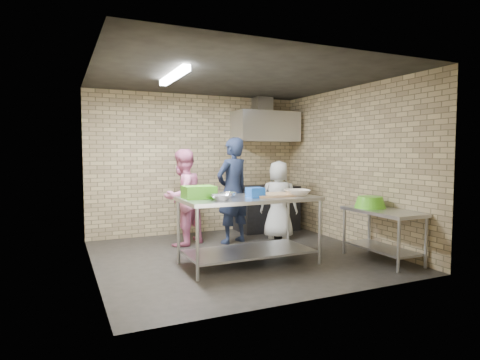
% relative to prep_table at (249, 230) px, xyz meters
% --- Properties ---
extents(floor, '(4.20, 4.20, 0.00)m').
position_rel_prep_table_xyz_m(floor, '(0.06, 0.45, -0.48)').
color(floor, black).
rests_on(floor, ground).
extents(ceiling, '(4.20, 4.20, 0.00)m').
position_rel_prep_table_xyz_m(ceiling, '(0.06, 0.45, 2.22)').
color(ceiling, black).
rests_on(ceiling, ground).
extents(back_wall, '(4.20, 0.06, 2.70)m').
position_rel_prep_table_xyz_m(back_wall, '(0.06, 2.45, 0.87)').
color(back_wall, tan).
rests_on(back_wall, ground).
extents(front_wall, '(4.20, 0.06, 2.70)m').
position_rel_prep_table_xyz_m(front_wall, '(0.06, -1.55, 0.87)').
color(front_wall, tan).
rests_on(front_wall, ground).
extents(left_wall, '(0.06, 4.00, 2.70)m').
position_rel_prep_table_xyz_m(left_wall, '(-2.04, 0.45, 0.87)').
color(left_wall, tan).
rests_on(left_wall, ground).
extents(right_wall, '(0.06, 4.00, 2.70)m').
position_rel_prep_table_xyz_m(right_wall, '(2.16, 0.45, 0.87)').
color(right_wall, tan).
rests_on(right_wall, ground).
extents(prep_table, '(1.91, 0.96, 0.96)m').
position_rel_prep_table_xyz_m(prep_table, '(0.00, 0.00, 0.00)').
color(prep_table, silver).
rests_on(prep_table, floor).
extents(side_counter, '(0.60, 1.20, 0.75)m').
position_rel_prep_table_xyz_m(side_counter, '(1.86, -0.65, -0.10)').
color(side_counter, silver).
rests_on(side_counter, floor).
extents(stove, '(1.20, 0.70, 0.90)m').
position_rel_prep_table_xyz_m(stove, '(1.41, 2.10, -0.03)').
color(stove, black).
rests_on(stove, floor).
extents(range_hood, '(1.30, 0.60, 0.60)m').
position_rel_prep_table_xyz_m(range_hood, '(1.41, 2.15, 1.62)').
color(range_hood, silver).
rests_on(range_hood, back_wall).
extents(hood_duct, '(0.35, 0.30, 0.30)m').
position_rel_prep_table_xyz_m(hood_duct, '(1.41, 2.30, 2.07)').
color(hood_duct, '#A5A8AD').
rests_on(hood_duct, back_wall).
extents(wall_shelf, '(0.80, 0.20, 0.04)m').
position_rel_prep_table_xyz_m(wall_shelf, '(1.71, 2.34, 1.44)').
color(wall_shelf, '#3F2B19').
rests_on(wall_shelf, back_wall).
extents(fluorescent_fixture, '(0.10, 1.25, 0.08)m').
position_rel_prep_table_xyz_m(fluorescent_fixture, '(-0.94, 0.45, 2.16)').
color(fluorescent_fixture, white).
rests_on(fluorescent_fixture, ceiling).
extents(green_crate, '(0.43, 0.32, 0.17)m').
position_rel_prep_table_xyz_m(green_crate, '(-0.70, 0.12, 0.56)').
color(green_crate, green).
rests_on(green_crate, prep_table).
extents(blue_tub, '(0.21, 0.21, 0.14)m').
position_rel_prep_table_xyz_m(blue_tub, '(0.05, -0.10, 0.55)').
color(blue_tub, '#164CA8').
rests_on(blue_tub, prep_table).
extents(cutting_board, '(0.58, 0.45, 0.03)m').
position_rel_prep_table_xyz_m(cutting_board, '(0.35, -0.02, 0.49)').
color(cutting_board, tan).
rests_on(cutting_board, prep_table).
extents(mixing_bowl_a, '(0.36, 0.36, 0.07)m').
position_rel_prep_table_xyz_m(mixing_bowl_a, '(-0.50, -0.20, 0.52)').
color(mixing_bowl_a, '#ABADB2').
rests_on(mixing_bowl_a, prep_table).
extents(mixing_bowl_b, '(0.28, 0.28, 0.07)m').
position_rel_prep_table_xyz_m(mixing_bowl_b, '(-0.30, 0.05, 0.51)').
color(mixing_bowl_b, silver).
rests_on(mixing_bowl_b, prep_table).
extents(ceramic_bowl, '(0.45, 0.45, 0.09)m').
position_rel_prep_table_xyz_m(ceramic_bowl, '(0.70, -0.15, 0.52)').
color(ceramic_bowl, '#C0B099').
rests_on(ceramic_bowl, prep_table).
extents(green_basin, '(0.46, 0.46, 0.17)m').
position_rel_prep_table_xyz_m(green_basin, '(1.84, -0.40, 0.36)').
color(green_basin, '#59C626').
rests_on(green_basin, side_counter).
extents(bottle_red, '(0.07, 0.07, 0.18)m').
position_rel_prep_table_xyz_m(bottle_red, '(1.46, 2.34, 1.55)').
color(bottle_red, '#B22619').
rests_on(bottle_red, wall_shelf).
extents(man_navy, '(0.78, 0.64, 1.84)m').
position_rel_prep_table_xyz_m(man_navy, '(0.32, 1.32, 0.44)').
color(man_navy, '#131B31').
rests_on(man_navy, floor).
extents(woman_pink, '(1.00, 0.94, 1.64)m').
position_rel_prep_table_xyz_m(woman_pink, '(-0.52, 1.52, 0.34)').
color(woman_pink, pink).
rests_on(woman_pink, floor).
extents(woman_white, '(0.83, 0.76, 1.43)m').
position_rel_prep_table_xyz_m(woman_white, '(1.23, 1.29, 0.24)').
color(woman_white, silver).
rests_on(woman_white, floor).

